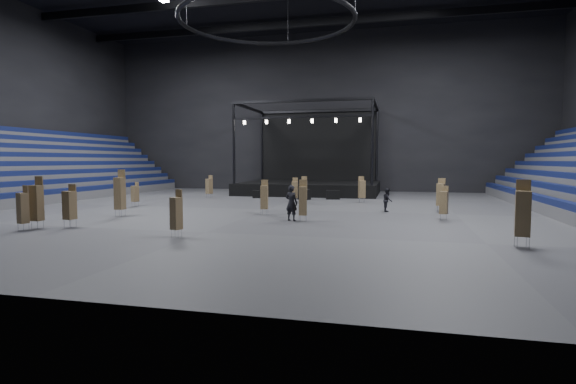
% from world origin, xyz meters
% --- Properties ---
extents(floor, '(50.00, 50.00, 0.00)m').
position_xyz_m(floor, '(0.00, 0.00, 0.00)').
color(floor, '#414143').
rests_on(floor, ground).
extents(wall_back, '(50.00, 0.20, 18.00)m').
position_xyz_m(wall_back, '(0.00, 21.00, 9.00)').
color(wall_back, black).
rests_on(wall_back, ground).
extents(bleachers_left, '(7.20, 40.00, 6.40)m').
position_xyz_m(bleachers_left, '(-22.94, 0.00, 1.73)').
color(bleachers_left, '#525255').
rests_on(bleachers_left, floor).
extents(stage, '(14.00, 10.00, 9.20)m').
position_xyz_m(stage, '(0.00, 16.24, 1.45)').
color(stage, black).
rests_on(stage, floor).
extents(truss_ring, '(12.30, 12.30, 5.15)m').
position_xyz_m(truss_ring, '(-0.00, 0.00, 13.00)').
color(truss_ring, black).
rests_on(truss_ring, ceiling).
extents(flight_case_left, '(1.13, 0.70, 0.70)m').
position_xyz_m(flight_case_left, '(-3.56, 9.11, 0.35)').
color(flight_case_left, black).
rests_on(flight_case_left, floor).
extents(flight_case_mid, '(1.51, 1.08, 0.91)m').
position_xyz_m(flight_case_mid, '(0.70, 8.53, 0.45)').
color(flight_case_mid, black).
rests_on(flight_case_mid, floor).
extents(flight_case_right, '(1.29, 0.81, 0.80)m').
position_xyz_m(flight_case_right, '(3.31, 9.33, 0.40)').
color(flight_case_right, black).
rests_on(flight_case_right, floor).
extents(chair_stack_0, '(0.47, 0.47, 2.04)m').
position_xyz_m(chair_stack_0, '(0.63, 5.83, 1.08)').
color(chair_stack_0, silver).
rests_on(chair_stack_0, floor).
extents(chair_stack_1, '(0.64, 0.64, 2.69)m').
position_xyz_m(chair_stack_1, '(13.70, -10.98, 1.40)').
color(chair_stack_1, silver).
rests_on(chair_stack_1, floor).
extents(chair_stack_2, '(0.57, 0.57, 2.19)m').
position_xyz_m(chair_stack_2, '(1.61, 4.55, 1.16)').
color(chair_stack_2, silver).
rests_on(chair_stack_2, floor).
extents(chair_stack_3, '(0.62, 0.62, 2.25)m').
position_xyz_m(chair_stack_3, '(11.71, 1.37, 1.19)').
color(chair_stack_3, silver).
rests_on(chair_stack_3, floor).
extents(chair_stack_4, '(0.52, 0.52, 2.37)m').
position_xyz_m(chair_stack_4, '(3.72, -5.64, 1.22)').
color(chair_stack_4, silver).
rests_on(chair_stack_4, floor).
extents(chair_stack_5, '(0.56, 0.56, 1.84)m').
position_xyz_m(chair_stack_5, '(-10.24, -0.39, 0.99)').
color(chair_stack_5, silver).
rests_on(chair_stack_5, floor).
extents(chair_stack_6, '(0.57, 0.57, 2.22)m').
position_xyz_m(chair_stack_6, '(-7.48, -10.61, 1.18)').
color(chair_stack_6, silver).
rests_on(chair_stack_6, floor).
extents(chair_stack_7, '(0.63, 0.63, 2.09)m').
position_xyz_m(chair_stack_7, '(-7.95, 8.01, 1.12)').
color(chair_stack_7, silver).
rests_on(chair_stack_7, floor).
extents(chair_stack_8, '(0.54, 0.54, 2.15)m').
position_xyz_m(chair_stack_8, '(-0.74, -11.99, 1.11)').
color(chair_stack_8, silver).
rests_on(chair_stack_8, floor).
extents(chair_stack_9, '(0.51, 0.51, 2.23)m').
position_xyz_m(chair_stack_9, '(0.69, -3.09, 1.16)').
color(chair_stack_9, silver).
rests_on(chair_stack_9, floor).
extents(chair_stack_10, '(0.51, 0.51, 2.22)m').
position_xyz_m(chair_stack_10, '(-9.04, -11.99, 1.14)').
color(chair_stack_10, silver).
rests_on(chair_stack_10, floor).
extents(chair_stack_11, '(0.48, 0.48, 2.64)m').
position_xyz_m(chair_stack_11, '(-8.84, -11.32, 1.35)').
color(chair_stack_11, silver).
rests_on(chair_stack_11, floor).
extents(chair_stack_12, '(0.54, 0.54, 2.89)m').
position_xyz_m(chair_stack_12, '(-7.74, -5.93, 1.47)').
color(chair_stack_12, silver).
rests_on(chair_stack_12, floor).
extents(chair_stack_13, '(0.53, 0.53, 1.98)m').
position_xyz_m(chair_stack_13, '(11.50, -3.01, 1.05)').
color(chair_stack_13, silver).
rests_on(chair_stack_13, floor).
extents(chair_stack_14, '(0.63, 0.63, 2.16)m').
position_xyz_m(chair_stack_14, '(6.05, 6.62, 1.15)').
color(chair_stack_14, silver).
rests_on(chair_stack_14, floor).
extents(man_center, '(0.86, 0.69, 2.04)m').
position_xyz_m(man_center, '(3.01, -5.41, 1.02)').
color(man_center, black).
rests_on(man_center, floor).
extents(crew_member, '(0.61, 0.77, 1.58)m').
position_xyz_m(crew_member, '(8.25, 0.49, 0.79)').
color(crew_member, black).
rests_on(crew_member, floor).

